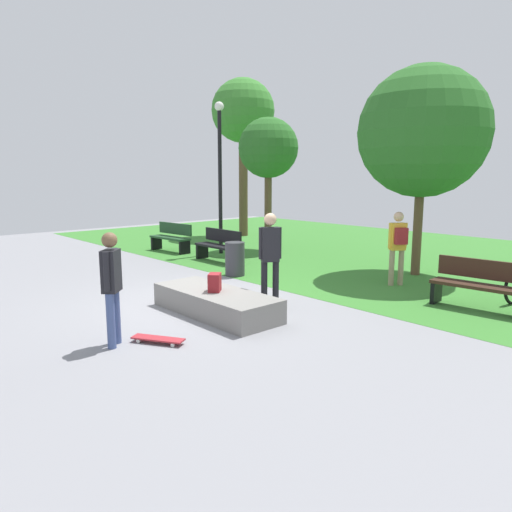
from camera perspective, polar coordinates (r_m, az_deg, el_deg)
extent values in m
plane|color=gray|center=(9.19, -7.00, -5.77)|extent=(28.00, 28.00, 0.00)
cube|color=#387A2D|center=(15.15, 18.46, -0.07)|extent=(26.60, 12.03, 0.01)
cube|color=gray|center=(8.50, -4.86, -5.56)|extent=(2.57, 0.98, 0.42)
cube|color=maroon|center=(8.39, -4.99, -3.18)|extent=(0.34, 0.34, 0.32)
cylinder|color=#3F5184|center=(7.08, -17.03, -7.48)|extent=(0.12, 0.12, 0.80)
cylinder|color=#3F5184|center=(7.27, -16.44, -6.98)|extent=(0.12, 0.12, 0.80)
cube|color=black|center=(7.01, -17.01, -1.72)|extent=(0.37, 0.37, 0.60)
cylinder|color=black|center=(6.85, -17.50, -1.80)|extent=(0.09, 0.09, 0.55)
cylinder|color=black|center=(7.16, -16.55, -1.26)|extent=(0.09, 0.09, 0.55)
sphere|color=brown|center=(6.94, -17.18, 1.85)|extent=(0.22, 0.22, 0.22)
cylinder|color=black|center=(8.90, 0.99, -3.38)|extent=(0.12, 0.12, 0.85)
cylinder|color=black|center=(8.95, 2.38, -3.32)|extent=(0.12, 0.12, 0.85)
cube|color=black|center=(8.79, 1.71, 1.40)|extent=(0.34, 0.38, 0.64)
cylinder|color=black|center=(8.75, 0.62, 1.54)|extent=(0.09, 0.09, 0.59)
cylinder|color=black|center=(8.82, 2.79, 1.59)|extent=(0.09, 0.09, 0.59)
sphere|color=tan|center=(8.73, 1.72, 4.42)|extent=(0.23, 0.23, 0.23)
cube|color=#A5262D|center=(7.22, -11.69, -9.69)|extent=(0.79, 0.58, 0.02)
cylinder|color=silver|center=(7.17, -9.38, -10.07)|extent=(0.06, 0.05, 0.06)
cylinder|color=silver|center=(7.04, -9.96, -10.48)|extent=(0.06, 0.05, 0.06)
cylinder|color=silver|center=(7.43, -13.30, -9.51)|extent=(0.06, 0.05, 0.06)
cylinder|color=silver|center=(7.30, -13.94, -9.88)|extent=(0.06, 0.05, 0.06)
cube|color=#1E4223|center=(15.49, -10.30, 2.15)|extent=(1.63, 0.59, 0.06)
cube|color=#1E4223|center=(15.59, -9.69, 3.26)|extent=(1.60, 0.21, 0.36)
cube|color=black|center=(14.95, -8.56, 1.06)|extent=(0.12, 0.40, 0.45)
cube|color=black|center=(16.11, -11.86, 1.58)|extent=(0.12, 0.40, 0.45)
cube|color=black|center=(13.51, -4.71, 1.19)|extent=(1.61, 0.46, 0.06)
cube|color=black|center=(13.61, -3.98, 2.45)|extent=(1.60, 0.08, 0.36)
cube|color=black|center=(12.97, -2.75, -0.15)|extent=(0.09, 0.40, 0.45)
cube|color=black|center=(14.14, -6.49, 0.62)|extent=(0.09, 0.40, 0.45)
cube|color=#331E14|center=(9.53, 25.00, -3.28)|extent=(1.63, 0.58, 0.06)
cube|color=#331E14|center=(9.68, 25.52, -1.43)|extent=(1.60, 0.20, 0.36)
cube|color=black|center=(9.82, 20.82, -3.99)|extent=(0.11, 0.40, 0.45)
cylinder|color=brown|center=(12.26, 18.85, 3.65)|extent=(0.22, 0.22, 2.52)
sphere|color=#286623|center=(12.25, 19.42, 13.85)|extent=(3.08, 3.08, 3.08)
cylinder|color=brown|center=(15.68, 1.46, 5.75)|extent=(0.24, 0.24, 2.73)
sphere|color=#286623|center=(15.67, 1.49, 12.86)|extent=(1.93, 1.93, 1.93)
cylinder|color=brown|center=(19.27, -1.54, 8.66)|extent=(0.35, 0.35, 4.19)
sphere|color=#387F2D|center=(19.43, -1.58, 17.05)|extent=(2.48, 2.48, 2.48)
cylinder|color=black|center=(14.85, -4.33, 8.66)|extent=(0.12, 0.12, 4.36)
sphere|color=silver|center=(14.99, -4.44, 17.48)|extent=(0.28, 0.28, 0.28)
cylinder|color=#333338|center=(11.62, -2.55, -0.36)|extent=(0.48, 0.48, 0.83)
cylinder|color=tan|center=(10.99, 15.96, -1.37)|extent=(0.12, 0.12, 0.80)
cylinder|color=tan|center=(11.09, 16.99, -1.33)|extent=(0.12, 0.12, 0.80)
cube|color=gold|center=(10.93, 16.65, 2.25)|extent=(0.34, 0.38, 0.60)
cylinder|color=gold|center=(10.86, 15.84, 2.37)|extent=(0.09, 0.09, 0.55)
cylinder|color=gold|center=(11.00, 17.46, 2.38)|extent=(0.09, 0.09, 0.55)
sphere|color=tan|center=(10.89, 16.76, 4.54)|extent=(0.22, 0.22, 0.22)
cube|color=maroon|center=(10.79, 17.02, 2.30)|extent=(0.28, 0.31, 0.36)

